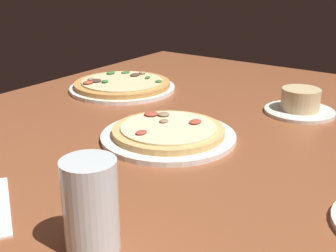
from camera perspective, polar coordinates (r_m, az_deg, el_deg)
name	(u,v)px	position (r cm, az deg, el deg)	size (l,w,h in cm)	color
dining_table	(168,152)	(85.74, -0.05, -3.36)	(150.00, 110.00, 4.00)	brown
pizza_main	(168,133)	(86.38, 0.04, -0.91)	(26.37, 26.37, 3.30)	white
pizza_side	(122,85)	(120.59, -5.90, 5.21)	(28.25, 28.25, 3.37)	white
ramekin_on_saucer	(300,104)	(105.16, 16.60, 2.78)	(15.77, 15.77, 5.75)	silver
water_glass	(91,212)	(53.68, -9.83, -10.85)	(6.59, 6.59, 11.55)	silver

